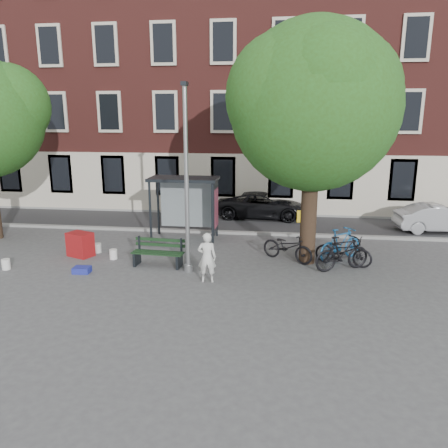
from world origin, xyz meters
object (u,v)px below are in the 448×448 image
bike_a (343,251)px  car_silver (439,218)px  lamppost (187,190)px  bench (158,254)px  bike_b (341,244)px  notice_sign (301,225)px  bus_shelter (194,194)px  painter (207,257)px  bike_d (342,253)px  bike_c (288,247)px  red_stand (80,244)px  car_dark (263,205)px

bike_a → car_silver: 7.15m
lamppost → bench: size_ratio=3.31×
bike_b → notice_sign: bearing=68.8°
bus_shelter → bench: (-0.55, -3.65, -1.49)m
painter → bike_d: bearing=-165.0°
bike_a → bike_d: 0.57m
bike_b → notice_sign: 1.71m
car_silver → bench: bearing=113.2°
bus_shelter → bike_c: 4.87m
bike_c → red_stand: size_ratio=2.23×
lamppost → notice_sign: lamppost is taller
bike_a → bike_b: (-0.03, 0.58, 0.08)m
bus_shelter → bench: bus_shelter is taller
lamppost → red_stand: 5.05m
bus_shelter → bike_c: bus_shelter is taller
bike_b → car_silver: car_silver is taller
bike_c → car_silver: 8.45m
lamppost → bike_a: lamppost is taller
bike_a → bench: bearing=117.6°
bike_b → bike_c: size_ratio=0.99×
bike_b → bike_d: bike_d is taller
painter → notice_sign: size_ratio=0.85×
bus_shelter → bike_d: 6.75m
painter → bike_c: bearing=-142.1°
painter → bike_a: painter is taller
bus_shelter → red_stand: size_ratio=3.17×
bike_b → car_dark: car_dark is taller
bike_a → bike_c: bike_c is taller
bench → bike_d: 6.30m
bike_d → bike_a: bearing=-37.5°
notice_sign → bike_b: bearing=21.6°
painter → bench: size_ratio=0.87×
bike_d → red_stand: size_ratio=2.24×
car_dark → lamppost: bearing=168.9°
bike_d → notice_sign: (-1.37, 0.66, 0.76)m
notice_sign → bench: bearing=-164.6°
painter → bike_a: 4.98m
bike_a → bike_c: 1.95m
lamppost → bike_a: bearing=14.5°
bus_shelter → bike_b: size_ratio=1.44×
car_dark → car_silver: bearing=-99.6°
red_stand → car_dark: bearing=48.3°
painter → red_stand: size_ratio=1.78×
red_stand → bike_b: bearing=4.8°
notice_sign → car_dark: bearing=106.9°
bus_shelter → car_dark: 5.26m
bus_shelter → notice_sign: size_ratio=1.51×
bus_shelter → notice_sign: bearing=-31.1°
bike_c → bike_a: bearing=-65.4°
bike_c → bike_d: (1.82, -0.77, 0.08)m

